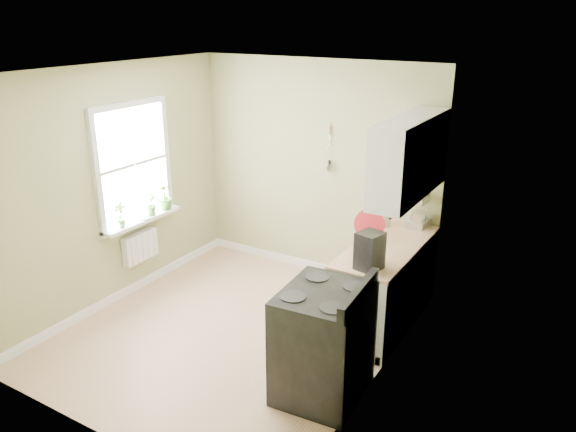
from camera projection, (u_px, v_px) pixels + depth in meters
The scene contains 21 objects.
floor at pixel (234, 332), 5.97m from camera, with size 3.20×3.60×0.02m, color tan.
ceiling at pixel (223, 70), 5.04m from camera, with size 3.20×3.60×0.02m, color white.
wall_back at pixel (316, 170), 6.97m from camera, with size 3.20×0.02×2.70m, color tan.
wall_left at pixel (113, 187), 6.28m from camera, with size 0.02×3.60×2.70m, color tan.
wall_right at pixel (383, 245), 4.73m from camera, with size 0.02×3.60×2.70m, color tan.
base_cabinets at pixel (386, 286), 6.00m from camera, with size 0.60×1.60×0.87m, color white.
countertop at pixel (387, 247), 5.85m from camera, with size 0.64×1.60×0.04m, color tan.
upper_cabinets at pixel (410, 157), 5.54m from camera, with size 0.35×1.40×0.80m, color white.
window at pixel (133, 164), 6.44m from camera, with size 0.06×1.14×1.44m.
window_sill at pixel (142, 220), 6.64m from camera, with size 0.18×1.14×0.04m, color white.
radiator at pixel (140, 247), 6.72m from camera, with size 0.12×0.50×0.35m, color white.
wall_utensils at pixel (330, 156), 6.77m from camera, with size 0.02×0.14×0.58m.
stove at pixel (324, 342), 4.86m from camera, with size 0.77×0.86×1.12m.
stand_mixer at pixel (421, 210), 6.33m from camera, with size 0.24×0.37×0.43m.
kettle at pixel (385, 217), 6.33m from camera, with size 0.21×0.12×0.21m.
coffee_maker at pixel (369, 252), 5.25m from camera, with size 0.26×0.27×0.37m.
red_tray at pixel (369, 224), 5.95m from camera, with size 0.33×0.33×0.02m, color red.
jar at pixel (367, 242), 5.80m from camera, with size 0.08×0.08×0.08m.
plant_a at pixel (120, 215), 6.30m from camera, with size 0.16×0.11×0.30m, color #4E8335.
plant_b at pixel (151, 204), 6.70m from camera, with size 0.15×0.12×0.28m, color #4E8335.
plant_c at pixel (165, 197), 6.89m from camera, with size 0.18×0.18×0.32m, color #4E8335.
Camera 1 is at (3.15, -4.16, 3.20)m, focal length 35.00 mm.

